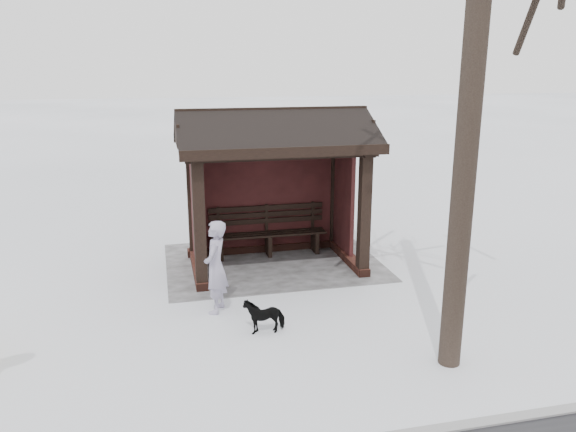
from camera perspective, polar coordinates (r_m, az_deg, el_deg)
The scene contains 5 objects.
ground at distance 11.16m, azimuth -1.36°, elevation -5.05°, with size 120.00×120.00×0.00m, color white.
trampled_patch at distance 11.34m, azimuth -1.57°, elevation -4.68°, with size 4.20×3.20×0.02m, color gray.
bus_shelter at distance 10.76m, azimuth -1.61°, elevation 6.12°, with size 3.60×2.40×3.09m.
pedestrian at distance 8.98m, azimuth -7.36°, elevation -5.15°, with size 0.55×0.36×1.51m, color #9A93AD.
dog at distance 8.47m, azimuth -2.45°, elevation -10.02°, with size 0.27×0.60×0.51m, color black.
Camera 1 is at (2.12, 10.26, 3.85)m, focal length 35.00 mm.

